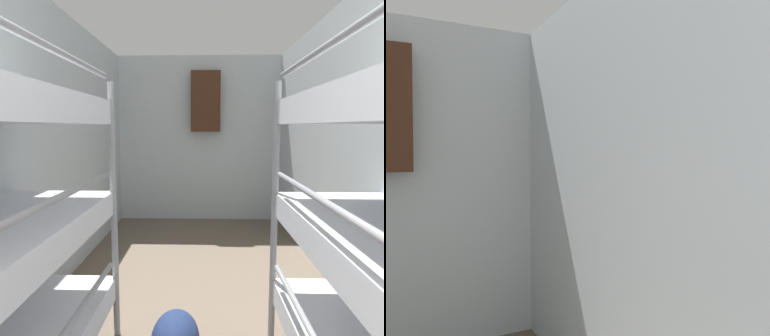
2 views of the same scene
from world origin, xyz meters
The scene contains 0 objects.
Camera 2 is at (0.17, 2.44, 1.50)m, focal length 35.00 mm.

